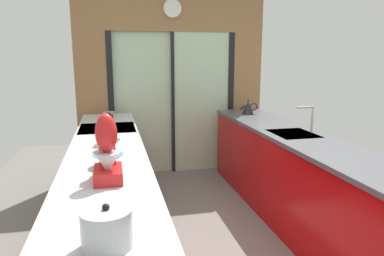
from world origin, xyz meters
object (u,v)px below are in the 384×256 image
Objects in this scene: mixing_bowl_near at (108,160)px; mixing_bowl_far at (109,115)px; stock_pot at (107,228)px; mixing_bowl_mid at (109,145)px; knife_block at (108,131)px; stand_mixer at (107,155)px; oven_range at (109,169)px; kettle at (248,108)px.

mixing_bowl_near is 1.23× the size of mixing_bowl_far.
mixing_bowl_far is 3.09m from stock_pot.
stock_pot is (-0.00, -1.08, 0.04)m from mixing_bowl_near.
knife_block is at bearing 90.00° from mixing_bowl_mid.
stand_mixer is at bearing -90.00° from mixing_bowl_near.
stand_mixer reaches higher than stock_pot.
oven_range is at bearing 90.63° from stand_mixer.
mixing_bowl_mid is 2.30m from kettle.
mixing_bowl_mid is 0.45× the size of stand_mixer.
mixing_bowl_mid is (-0.00, 0.43, 0.00)m from mixing_bowl_near.
stock_pot is at bearing -90.00° from stand_mixer.
mixing_bowl_near is 0.31m from stand_mixer.
stand_mixer reaches higher than mixing_bowl_near.
mixing_bowl_near is 1.01× the size of stock_pot.
knife_block is 0.98m from stand_mixer.
stand_mixer is at bearing -89.37° from oven_range.
mixing_bowl_mid is 1.09× the size of mixing_bowl_far.
kettle is (1.78, 2.96, 0.01)m from stock_pot.
mixing_bowl_near reaches higher than oven_range.
kettle is at bearing 33.88° from knife_block.
kettle reaches higher than stock_pot.
kettle reaches higher than oven_range.
mixing_bowl_near is at bearing -90.00° from mixing_bowl_mid.
stock_pot is at bearing -90.00° from mixing_bowl_far.
stand_mixer is 1.72× the size of kettle.
mixing_bowl_mid is (0.02, -0.94, 0.51)m from oven_range.
mixing_bowl_mid is at bearing -140.93° from kettle.
knife_block is (0.00, 0.68, 0.06)m from mixing_bowl_near.
mixing_bowl_mid is 0.90× the size of stock_pot.
oven_range is 2.19× the size of stand_mixer.
oven_range is 4.34× the size of mixing_bowl_near.
knife_block is at bearing 90.00° from stock_pot.
stand_mixer is 0.79m from stock_pot.
stand_mixer is 2.01× the size of stock_pot.
knife_block reaches higher than oven_range.
knife_block is (0.00, -1.33, 0.07)m from mixing_bowl_far.
mixing_bowl_mid is at bearing 90.00° from stand_mixer.
stand_mixer is at bearing -90.00° from mixing_bowl_far.
stand_mixer is at bearing 90.00° from stock_pot.
stand_mixer reaches higher than kettle.
stock_pot reaches higher than mixing_bowl_mid.
mixing_bowl_near is 0.78× the size of knife_block.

